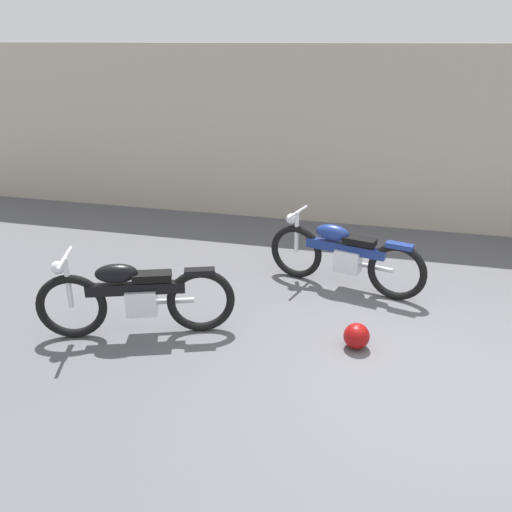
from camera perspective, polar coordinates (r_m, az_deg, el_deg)
ground_plane at (r=5.24m, az=17.57°, el=-13.03°), size 40.00×40.00×0.00m
building_wall at (r=8.98m, az=17.63°, el=11.81°), size 18.00×0.30×2.89m
helmet at (r=5.54m, az=10.83°, el=-8.51°), size 0.27×0.27×0.27m
motorcycle_black at (r=5.68m, az=-13.00°, el=-4.29°), size 1.98×0.90×0.93m
motorcycle_blue at (r=6.68m, az=9.43°, el=0.12°), size 2.01×0.76×0.92m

